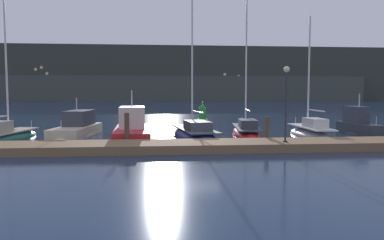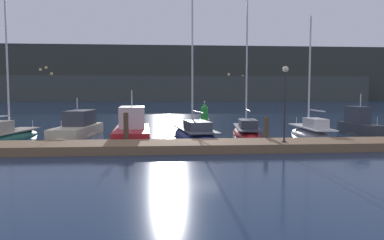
{
  "view_description": "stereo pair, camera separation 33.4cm",
  "coord_description": "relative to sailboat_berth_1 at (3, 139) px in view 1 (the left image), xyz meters",
  "views": [
    {
      "loc": [
        -2.37,
        -21.55,
        3.12
      ],
      "look_at": [
        0.0,
        3.44,
        1.2
      ],
      "focal_mm": 35.0,
      "sensor_mm": 36.0,
      "label": 1
    },
    {
      "loc": [
        -2.04,
        -21.58,
        3.12
      ],
      "look_at": [
        0.0,
        3.44,
        1.2
      ],
      "focal_mm": 35.0,
      "sensor_mm": 36.0,
      "label": 2
    }
  ],
  "objects": [
    {
      "name": "sailboat_berth_4",
      "position": [
        12.24,
        0.72,
        -0.03
      ],
      "size": [
        3.34,
        8.13,
        12.45
      ],
      "color": "navy",
      "rests_on": "ground"
    },
    {
      "name": "sailboat_berth_6",
      "position": [
        20.26,
        0.32,
        0.01
      ],
      "size": [
        1.83,
        6.34,
        8.87
      ],
      "color": "gray",
      "rests_on": "ground"
    },
    {
      "name": "dock_lamppost",
      "position": [
        16.45,
        -5.34,
        2.97
      ],
      "size": [
        0.32,
        0.32,
        3.98
      ],
      "color": "#2D2D33",
      "rests_on": "dock"
    },
    {
      "name": "channel_buoy",
      "position": [
        14.6,
        15.41,
        0.64
      ],
      "size": [
        1.12,
        1.12,
        2.07
      ],
      "color": "green",
      "rests_on": "ground"
    },
    {
      "name": "ground_plane",
      "position": [
        12.06,
        -2.87,
        -0.14
      ],
      "size": [
        400.0,
        400.0,
        0.0
      ],
      "primitive_type": "plane",
      "color": "#192D4C"
    },
    {
      "name": "dock",
      "position": [
        12.06,
        -4.83,
        0.08
      ],
      "size": [
        33.64,
        2.8,
        0.45
      ],
      "primitive_type": "cube",
      "color": "brown",
      "rests_on": "ground"
    },
    {
      "name": "motorboat_berth_3",
      "position": [
        8.07,
        0.34,
        0.27
      ],
      "size": [
        2.73,
        7.5,
        3.67
      ],
      "color": "red",
      "rests_on": "ground"
    },
    {
      "name": "hillside_backdrop",
      "position": [
        10.86,
        103.1,
        8.11
      ],
      "size": [
        240.0,
        23.0,
        17.93
      ],
      "color": "#333833",
      "rests_on": "ground"
    },
    {
      "name": "motorboat_berth_2",
      "position": [
        4.15,
        2.11,
        0.13
      ],
      "size": [
        2.93,
        7.03,
        3.34
      ],
      "color": "beige",
      "rests_on": "ground"
    },
    {
      "name": "mooring_pile_2",
      "position": [
        16.1,
        -3.18,
        0.67
      ],
      "size": [
        0.28,
        0.28,
        1.63
      ],
      "primitive_type": "cylinder",
      "color": "#4C3D2D",
      "rests_on": "ground"
    },
    {
      "name": "sailboat_berth_1",
      "position": [
        0.0,
        0.0,
        0.0
      ],
      "size": [
        3.08,
        7.97,
        10.03
      ],
      "color": "#195647",
      "rests_on": "ground"
    },
    {
      "name": "sailboat_berth_5",
      "position": [
        16.15,
        1.99,
        -0.0
      ],
      "size": [
        2.84,
        7.44,
        11.47
      ],
      "color": "red",
      "rests_on": "ground"
    },
    {
      "name": "motorboat_berth_7",
      "position": [
        24.13,
        1.06,
        0.25
      ],
      "size": [
        1.46,
        4.76,
        3.49
      ],
      "color": "#2D3338",
      "rests_on": "ground"
    },
    {
      "name": "mooring_pile_1",
      "position": [
        8.01,
        -3.18,
        0.82
      ],
      "size": [
        0.28,
        0.28,
        1.93
      ],
      "primitive_type": "cylinder",
      "color": "#4C3D2D",
      "rests_on": "ground"
    }
  ]
}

